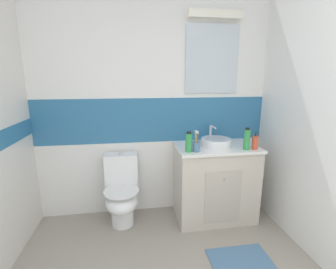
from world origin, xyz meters
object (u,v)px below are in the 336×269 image
(toilet, at_px, (122,193))
(soap_dispenser, at_px, (255,143))
(sink_basin, at_px, (216,142))
(toothbrush_cup, at_px, (196,146))
(shampoo_bottle_tall, at_px, (247,139))
(mouthwash_bottle, at_px, (189,142))

(toilet, relative_size, soap_dispenser, 4.26)
(sink_basin, distance_m, toilet, 1.16)
(toothbrush_cup, bearing_deg, shampoo_bottle_tall, -1.75)
(shampoo_bottle_tall, xyz_separation_m, mouthwash_bottle, (-0.60, 0.02, -0.01))
(sink_basin, xyz_separation_m, shampoo_bottle_tall, (0.26, -0.18, 0.06))
(shampoo_bottle_tall, bearing_deg, mouthwash_bottle, 178.12)
(toilet, xyz_separation_m, soap_dispenser, (1.38, -0.22, 0.56))
(sink_basin, height_order, toothbrush_cup, toothbrush_cup)
(sink_basin, bearing_deg, toilet, 178.17)
(toothbrush_cup, xyz_separation_m, mouthwash_bottle, (-0.08, 0.00, 0.04))
(toothbrush_cup, height_order, shampoo_bottle_tall, shampoo_bottle_tall)
(toothbrush_cup, distance_m, soap_dispenser, 0.61)
(mouthwash_bottle, bearing_deg, soap_dispenser, -2.15)
(toilet, xyz_separation_m, mouthwash_bottle, (0.69, -0.19, 0.59))
(shampoo_bottle_tall, bearing_deg, toilet, 170.63)
(sink_basin, bearing_deg, toothbrush_cup, -147.97)
(toilet, distance_m, soap_dispenser, 1.51)
(toilet, height_order, toothbrush_cup, toothbrush_cup)
(toothbrush_cup, relative_size, soap_dispenser, 1.22)
(sink_basin, distance_m, shampoo_bottle_tall, 0.33)
(toilet, bearing_deg, soap_dispenser, -9.04)
(sink_basin, distance_m, mouthwash_bottle, 0.38)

